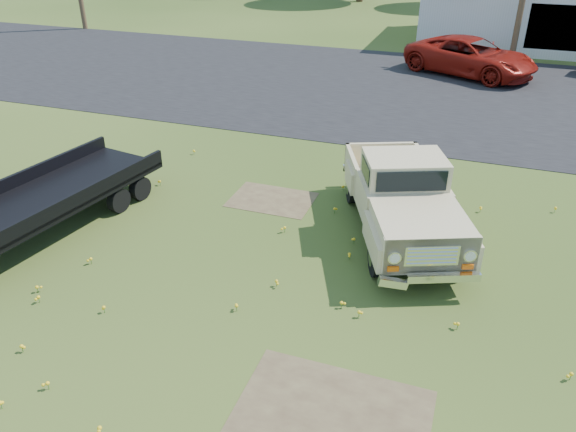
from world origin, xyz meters
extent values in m
plane|color=#294215|center=(0.00, 0.00, 0.00)|extent=(140.00, 140.00, 0.00)
cube|color=black|center=(0.00, 15.00, 0.00)|extent=(90.00, 14.00, 0.02)
cube|color=brown|center=(1.50, -3.00, 0.00)|extent=(3.00, 2.00, 0.01)
cube|color=brown|center=(-2.00, 3.50, 0.00)|extent=(2.20, 1.60, 0.01)
cube|color=silver|center=(6.00, 27.00, 2.00)|extent=(14.00, 8.00, 4.00)
cube|color=black|center=(6.00, 23.05, 1.60)|extent=(3.00, 0.10, 2.20)
imported|color=maroon|center=(2.12, 18.53, 0.83)|extent=(6.61, 5.03, 1.67)
camera|label=1|loc=(2.91, -9.05, 6.96)|focal=35.00mm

